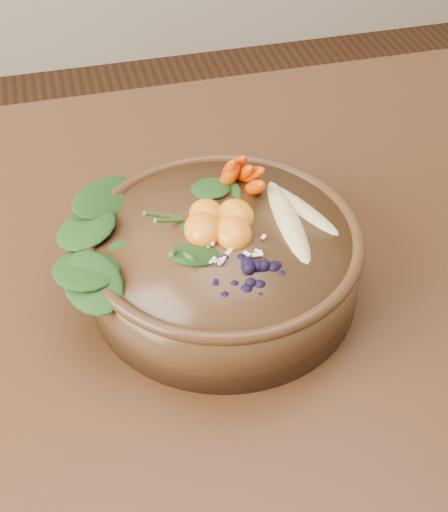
{
  "coord_description": "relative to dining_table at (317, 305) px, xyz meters",
  "views": [
    {
      "loc": [
        -0.28,
        -0.59,
        1.34
      ],
      "look_at": [
        -0.13,
        -0.03,
        0.8
      ],
      "focal_mm": 50.0,
      "sensor_mm": 36.0,
      "label": 1
    }
  ],
  "objects": [
    {
      "name": "dining_table",
      "position": [
        0.0,
        0.0,
        0.0
      ],
      "size": [
        1.6,
        0.9,
        0.75
      ],
      "color": "#331C0C",
      "rests_on": "ground"
    },
    {
      "name": "stoneware_bowl",
      "position": [
        -0.13,
        -0.03,
        0.13
      ],
      "size": [
        0.33,
        0.33,
        0.08
      ],
      "primitive_type": "cylinder",
      "rotation": [
        0.0,
        0.0,
        0.12
      ],
      "color": "#503118",
      "rests_on": "dining_table"
    },
    {
      "name": "kale_heap",
      "position": [
        -0.19,
        0.03,
        0.2
      ],
      "size": [
        0.22,
        0.2,
        0.05
      ],
      "primitive_type": null,
      "rotation": [
        0.0,
        0.0,
        0.12
      ],
      "color": "#234D19",
      "rests_on": "stoneware_bowl"
    },
    {
      "name": "carrot_cluster",
      "position": [
        -0.09,
        0.06,
        0.22
      ],
      "size": [
        0.07,
        0.07,
        0.08
      ],
      "primitive_type": null,
      "rotation": [
        0.0,
        0.0,
        0.12
      ],
      "color": "#D44000",
      "rests_on": "stoneware_bowl"
    },
    {
      "name": "banana_halves",
      "position": [
        -0.05,
        -0.01,
        0.19
      ],
      "size": [
        0.09,
        0.17,
        0.03
      ],
      "rotation": [
        0.0,
        0.0,
        0.12
      ],
      "color": "#E0CC84",
      "rests_on": "stoneware_bowl"
    },
    {
      "name": "mandarin_cluster",
      "position": [
        -0.13,
        -0.01,
        0.19
      ],
      "size": [
        0.1,
        0.11,
        0.03
      ],
      "primitive_type": null,
      "rotation": [
        0.0,
        0.0,
        0.12
      ],
      "color": "orange",
      "rests_on": "stoneware_bowl"
    },
    {
      "name": "blueberry_pile",
      "position": [
        -0.12,
        -0.09,
        0.19
      ],
      "size": [
        0.15,
        0.12,
        0.04
      ],
      "primitive_type": null,
      "rotation": [
        0.0,
        0.0,
        0.12
      ],
      "color": "black",
      "rests_on": "stoneware_bowl"
    },
    {
      "name": "coconut_flakes",
      "position": [
        -0.13,
        -0.05,
        0.18
      ],
      "size": [
        0.1,
        0.08,
        0.01
      ],
      "primitive_type": null,
      "rotation": [
        0.0,
        0.0,
        0.12
      ],
      "color": "white",
      "rests_on": "stoneware_bowl"
    }
  ]
}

